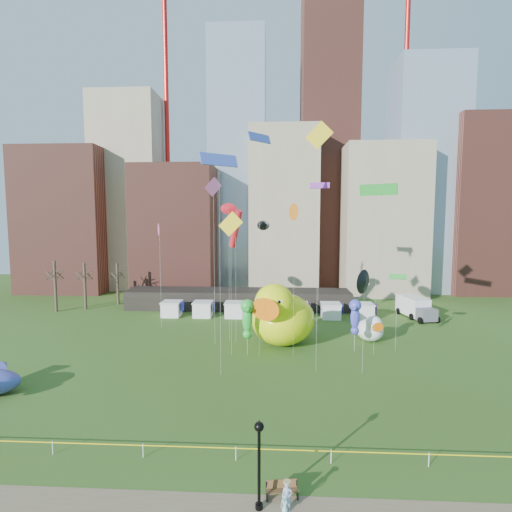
# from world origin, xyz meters

# --- Properties ---
(ground) EXTENTS (160.00, 160.00, 0.00)m
(ground) POSITION_xyz_m (0.00, 0.00, 0.00)
(ground) COLOR #324B17
(ground) RESTS_ON ground
(skyline) EXTENTS (101.00, 23.00, 68.00)m
(skyline) POSITION_xyz_m (2.25, 61.06, 21.44)
(skyline) COLOR brown
(skyline) RESTS_ON ground
(crane_left) EXTENTS (23.00, 1.00, 76.00)m
(crane_left) POSITION_xyz_m (-21.11, 64.00, 46.90)
(crane_left) COLOR red
(crane_left) RESTS_ON ground
(crane_right) EXTENTS (23.00, 1.00, 76.00)m
(crane_right) POSITION_xyz_m (30.89, 64.00, 46.90)
(crane_right) COLOR red
(crane_right) RESTS_ON ground
(pavilion) EXTENTS (38.00, 6.00, 3.20)m
(pavilion) POSITION_xyz_m (-4.00, 42.00, 1.60)
(pavilion) COLOR black
(pavilion) RESTS_ON ground
(vendor_tents) EXTENTS (33.24, 2.80, 2.40)m
(vendor_tents) POSITION_xyz_m (1.02, 36.00, 1.11)
(vendor_tents) COLOR white
(vendor_tents) RESTS_ON ground
(bare_trees) EXTENTS (8.44, 6.44, 8.50)m
(bare_trees) POSITION_xyz_m (-30.17, 40.54, 4.01)
(bare_trees) COLOR #382B21
(bare_trees) RESTS_ON ground
(caution_tape) EXTENTS (50.00, 0.06, 0.90)m
(caution_tape) POSITION_xyz_m (0.00, 0.00, 0.68)
(caution_tape) COLOR white
(caution_tape) RESTS_ON ground
(big_duck) EXTENTS (10.36, 11.36, 7.92)m
(big_duck) POSITION_xyz_m (3.16, 22.71, 3.64)
(big_duck) COLOR #EEFF0D
(big_duck) RESTS_ON ground
(small_duck) EXTENTS (3.90, 4.78, 3.47)m
(small_duck) POSITION_xyz_m (14.40, 24.89, 1.59)
(small_duck) COLOR white
(small_duck) RESTS_ON ground
(seahorse_green) EXTENTS (1.54, 1.93, 6.40)m
(seahorse_green) POSITION_xyz_m (-0.71, 19.13, 4.53)
(seahorse_green) COLOR silver
(seahorse_green) RESTS_ON ground
(seahorse_purple) EXTENTS (1.75, 1.98, 6.16)m
(seahorse_purple) POSITION_xyz_m (11.62, 20.86, 4.45)
(seahorse_purple) COLOR silver
(seahorse_purple) RESTS_ON ground
(park_bench) EXTENTS (1.80, 0.78, 0.89)m
(park_bench) POSITION_xyz_m (2.86, -3.12, 0.49)
(park_bench) COLOR #4E311B
(park_bench) RESTS_ON footpath
(lamppost) EXTENTS (0.51, 0.51, 4.94)m
(lamppost) POSITION_xyz_m (1.65, -4.05, 3.02)
(lamppost) COLOR black
(lamppost) RESTS_ON footpath
(box_truck) EXTENTS (4.32, 7.81, 3.14)m
(box_truck) POSITION_xyz_m (24.22, 37.26, 1.61)
(box_truck) COLOR white
(box_truck) RESTS_ON ground
(woman) EXTENTS (0.62, 0.45, 1.58)m
(woman) POSITION_xyz_m (3.12, -4.14, 0.81)
(woman) COLOR white
(woman) RESTS_ON footpath
(toddler) EXTENTS (0.35, 0.26, 0.97)m
(toddler) POSITION_xyz_m (3.02, -4.26, 0.50)
(toddler) COLOR white
(toddler) RESTS_ON footpath
(kite_0) EXTENTS (2.18, 2.78, 16.49)m
(kite_0) POSITION_xyz_m (-2.51, 24.07, 14.12)
(kite_0) COLOR silver
(kite_0) RESTS_ON ground
(kite_1) EXTENTS (0.85, 1.69, 14.76)m
(kite_1) POSITION_xyz_m (-13.64, 29.35, 13.85)
(kite_1) COLOR silver
(kite_1) RESTS_ON ground
(kite_2) EXTENTS (1.51, 2.16, 10.39)m
(kite_2) POSITION_xyz_m (11.13, 14.58, 9.20)
(kite_2) COLOR silver
(kite_2) RESTS_ON ground
(kite_3) EXTENTS (1.97, 0.61, 9.08)m
(kite_3) POSITION_xyz_m (16.38, 21.20, 8.70)
(kite_3) COLOR silver
(kite_3) RESTS_ON ground
(kite_4) EXTENTS (2.76, 0.39, 16.17)m
(kite_4) POSITION_xyz_m (-2.49, 19.00, 14.54)
(kite_4) COLOR silver
(kite_4) RESTS_ON ground
(kite_5) EXTENTS (3.37, 2.77, 21.40)m
(kite_5) POSITION_xyz_m (-2.89, 13.35, 20.72)
(kite_5) COLOR silver
(kite_5) RESTS_ON ground
(kite_6) EXTENTS (0.83, 1.88, 17.04)m
(kite_6) POSITION_xyz_m (4.47, 19.39, 16.05)
(kite_6) COLOR silver
(kite_6) RESTS_ON ground
(kite_7) EXTENTS (2.61, 0.74, 20.16)m
(kite_7) POSITION_xyz_m (8.22, 28.92, 19.57)
(kite_7) COLOR silver
(kite_7) RESTS_ON ground
(kite_8) EXTENTS (1.34, 0.36, 17.25)m
(kite_8) POSITION_xyz_m (-3.36, 24.30, 16.47)
(kite_8) COLOR silver
(kite_8) RESTS_ON ground
(kite_9) EXTENTS (1.77, 1.58, 20.31)m
(kite_9) POSITION_xyz_m (-4.98, 22.76, 18.59)
(kite_9) COLOR silver
(kite_9) RESTS_ON ground
(kite_10) EXTENTS (1.18, 0.75, 15.15)m
(kite_10) POSITION_xyz_m (0.77, 26.77, 14.41)
(kite_10) COLOR silver
(kite_10) RESTS_ON ground
(kite_11) EXTENTS (3.87, 2.33, 19.14)m
(kite_11) POSITION_xyz_m (13.65, 20.22, 18.45)
(kite_11) COLOR silver
(kite_11) RESTS_ON ground
(kite_12) EXTENTS (2.65, 0.41, 24.60)m
(kite_12) POSITION_xyz_m (6.55, 14.75, 22.64)
(kite_12) COLOR silver
(kite_12) RESTS_ON ground
(kite_13) EXTENTS (2.44, 2.62, 24.42)m
(kite_13) POSITION_xyz_m (0.65, 18.86, 23.74)
(kite_13) COLOR silver
(kite_13) RESTS_ON ground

